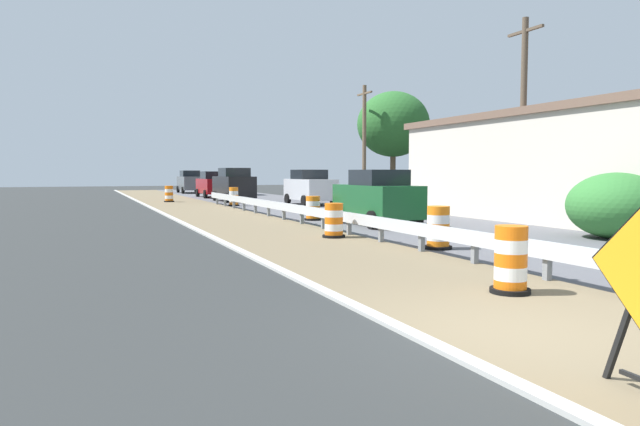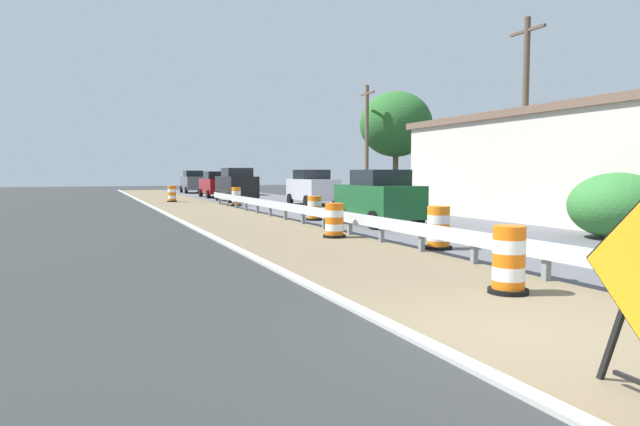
% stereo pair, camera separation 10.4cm
% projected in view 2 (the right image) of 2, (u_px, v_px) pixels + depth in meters
% --- Properties ---
extents(ground_plane, '(160.00, 160.00, 0.00)m').
position_uv_depth(ground_plane, '(520.00, 334.00, 6.84)').
color(ground_plane, '#2B2D2D').
extents(median_dirt_strip, '(4.19, 120.00, 0.01)m').
position_uv_depth(median_dirt_strip, '(576.00, 326.00, 7.18)').
color(median_dirt_strip, '#706047').
rests_on(median_dirt_strip, ground).
extents(curb_near_edge, '(0.20, 120.00, 0.11)m').
position_uv_depth(curb_near_edge, '(428.00, 346.00, 6.34)').
color(curb_near_edge, '#ADADA8').
rests_on(curb_near_edge, ground).
extents(guardrail_median, '(0.18, 57.04, 0.71)m').
position_uv_depth(guardrail_median, '(591.00, 260.00, 9.21)').
color(guardrail_median, silver).
rests_on(guardrail_median, ground).
extents(traffic_barrel_nearest, '(0.64, 0.64, 1.09)m').
position_uv_depth(traffic_barrel_nearest, '(509.00, 263.00, 9.10)').
color(traffic_barrel_nearest, orange).
rests_on(traffic_barrel_nearest, ground).
extents(traffic_barrel_close, '(0.70, 0.70, 1.09)m').
position_uv_depth(traffic_barrel_close, '(438.00, 230.00, 14.39)').
color(traffic_barrel_close, orange).
rests_on(traffic_barrel_close, ground).
extents(traffic_barrel_mid, '(0.68, 0.68, 1.03)m').
position_uv_depth(traffic_barrel_mid, '(334.00, 222.00, 16.94)').
color(traffic_barrel_mid, orange).
rests_on(traffic_barrel_mid, ground).
extents(traffic_barrel_far, '(0.72, 0.72, 0.98)m').
position_uv_depth(traffic_barrel_far, '(315.00, 209.00, 23.08)').
color(traffic_barrel_far, orange).
rests_on(traffic_barrel_far, ground).
extents(traffic_barrel_farther, '(0.65, 0.65, 1.08)m').
position_uv_depth(traffic_barrel_farther, '(236.00, 197.00, 33.01)').
color(traffic_barrel_farther, orange).
rests_on(traffic_barrel_farther, ground).
extents(traffic_barrel_farthest, '(0.66, 0.66, 1.06)m').
position_uv_depth(traffic_barrel_farthest, '(172.00, 195.00, 37.48)').
color(traffic_barrel_farthest, orange).
rests_on(traffic_barrel_farthest, ground).
extents(car_lead_near_lane, '(1.96, 4.03, 2.03)m').
position_uv_depth(car_lead_near_lane, '(378.00, 198.00, 20.87)').
color(car_lead_near_lane, '#195128').
rests_on(car_lead_near_lane, ground).
extents(car_trailing_near_lane, '(2.11, 4.19, 2.10)m').
position_uv_depth(car_trailing_near_lane, '(312.00, 187.00, 34.07)').
color(car_trailing_near_lane, silver).
rests_on(car_trailing_near_lane, ground).
extents(car_lead_far_lane, '(2.19, 4.65, 2.00)m').
position_uv_depth(car_lead_far_lane, '(217.00, 184.00, 44.37)').
color(car_lead_far_lane, maroon).
rests_on(car_lead_far_lane, ground).
extents(car_mid_far_lane, '(2.04, 4.30, 2.11)m').
position_uv_depth(car_mid_far_lane, '(240.00, 183.00, 49.50)').
color(car_mid_far_lane, silver).
rests_on(car_mid_far_lane, ground).
extents(car_trailing_far_lane, '(2.09, 4.59, 2.23)m').
position_uv_depth(car_trailing_far_lane, '(236.00, 185.00, 38.01)').
color(car_trailing_far_lane, black).
rests_on(car_trailing_far_lane, ground).
extents(car_distant_a, '(2.21, 4.51, 2.05)m').
position_uv_depth(car_distant_a, '(214.00, 181.00, 59.73)').
color(car_distant_a, '#4C5156').
rests_on(car_distant_a, ground).
extents(car_distant_b, '(2.00, 4.75, 2.12)m').
position_uv_depth(car_distant_b, '(193.00, 182.00, 53.88)').
color(car_distant_b, '#4C5156').
rests_on(car_distant_b, ground).
extents(roadside_shop_near, '(7.24, 14.44, 4.37)m').
position_uv_depth(roadside_shop_near, '(573.00, 166.00, 23.50)').
color(roadside_shop_near, beige).
rests_on(roadside_shop_near, ground).
extents(utility_pole_near, '(0.24, 1.80, 7.76)m').
position_uv_depth(utility_pole_near, '(525.00, 117.00, 21.67)').
color(utility_pole_near, brown).
rests_on(utility_pole_near, ground).
extents(utility_pole_mid, '(0.24, 1.80, 7.23)m').
position_uv_depth(utility_pole_mid, '(367.00, 142.00, 34.82)').
color(utility_pole_mid, brown).
rests_on(utility_pole_mid, ground).
extents(bush_roadside, '(2.76, 2.76, 1.94)m').
position_uv_depth(bush_roadside, '(618.00, 206.00, 16.57)').
color(bush_roadside, '#337533').
rests_on(bush_roadside, ground).
extents(tree_roadside, '(4.69, 4.69, 7.17)m').
position_uv_depth(tree_roadside, '(396.00, 124.00, 36.97)').
color(tree_roadside, brown).
rests_on(tree_roadside, ground).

